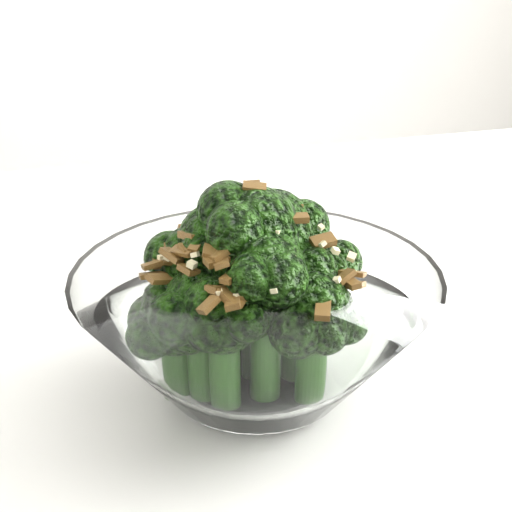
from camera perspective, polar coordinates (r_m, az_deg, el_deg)
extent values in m
cube|color=white|center=(0.51, -11.73, -9.71)|extent=(1.25, 0.88, 0.04)
cylinder|color=white|center=(1.15, 16.66, -11.35)|extent=(0.04, 0.04, 0.71)
cylinder|color=white|center=(0.46, 0.00, -9.39)|extent=(0.08, 0.08, 0.01)
cylinder|color=#234F14|center=(0.44, 0.00, -4.33)|extent=(0.02, 0.02, 0.08)
sphere|color=#1B420C|center=(0.41, 0.00, 1.87)|extent=(0.05, 0.05, 0.05)
cylinder|color=#234F14|center=(0.46, 1.20, -3.40)|extent=(0.02, 0.02, 0.07)
sphere|color=#1B420C|center=(0.44, 1.25, 2.05)|extent=(0.04, 0.04, 0.04)
cylinder|color=#234F14|center=(0.44, -2.59, -4.53)|extent=(0.02, 0.02, 0.07)
sphere|color=#1B420C|center=(0.42, -2.71, 0.93)|extent=(0.05, 0.05, 0.05)
cylinder|color=#234F14|center=(0.42, 0.68, -6.54)|extent=(0.02, 0.02, 0.07)
sphere|color=#1B420C|center=(0.40, 0.71, -1.16)|extent=(0.04, 0.04, 0.04)
cylinder|color=#234F14|center=(0.45, 4.03, -5.27)|extent=(0.02, 0.02, 0.05)
sphere|color=#1B420C|center=(0.43, 4.18, -1.04)|extent=(0.04, 0.04, 0.04)
cylinder|color=#234F14|center=(0.45, -4.41, -5.45)|extent=(0.02, 0.02, 0.05)
sphere|color=#1B420C|center=(0.43, -4.57, -1.34)|extent=(0.04, 0.04, 0.04)
cylinder|color=#234F14|center=(0.42, 4.04, -7.87)|extent=(0.02, 0.02, 0.05)
sphere|color=#1B420C|center=(0.41, 4.18, -3.81)|extent=(0.04, 0.04, 0.04)
cylinder|color=#234F14|center=(0.42, -2.29, -8.39)|extent=(0.02, 0.02, 0.05)
sphere|color=#1B420C|center=(0.40, -2.37, -4.48)|extent=(0.04, 0.04, 0.04)
cylinder|color=#234F14|center=(0.48, 4.15, -4.29)|extent=(0.02, 0.02, 0.04)
sphere|color=#1B420C|center=(0.47, 4.26, -1.22)|extent=(0.04, 0.04, 0.04)
cylinder|color=#234F14|center=(0.43, -5.76, -7.93)|extent=(0.02, 0.02, 0.04)
sphere|color=#1B420C|center=(0.42, -5.92, -4.68)|extent=(0.04, 0.04, 0.04)
cylinder|color=#234F14|center=(0.48, -0.53, -3.89)|extent=(0.02, 0.02, 0.04)
sphere|color=#1B420C|center=(0.47, -0.54, -0.72)|extent=(0.04, 0.04, 0.04)
cylinder|color=#234F14|center=(0.43, -3.93, -7.65)|extent=(0.02, 0.02, 0.05)
sphere|color=#1B420C|center=(0.41, -4.07, -3.62)|extent=(0.04, 0.04, 0.04)
cylinder|color=#234F14|center=(0.44, 2.92, -5.69)|extent=(0.02, 0.02, 0.06)
sphere|color=#1B420C|center=(0.42, 3.03, -1.23)|extent=(0.04, 0.04, 0.04)
cube|color=brown|center=(0.40, -4.93, -1.01)|extent=(0.01, 0.01, 0.00)
cube|color=brown|center=(0.47, -0.99, 2.85)|extent=(0.02, 0.02, 0.01)
cube|color=brown|center=(0.43, 2.41, 3.55)|extent=(0.02, 0.01, 0.01)
cube|color=brown|center=(0.41, -6.09, 0.03)|extent=(0.01, 0.01, 0.01)
cube|color=brown|center=(0.42, -7.56, -1.39)|extent=(0.01, 0.01, 0.00)
cube|color=brown|center=(0.38, -2.51, -0.54)|extent=(0.01, 0.01, 0.01)
cube|color=brown|center=(0.45, 1.81, 2.67)|extent=(0.01, 0.02, 0.01)
cube|color=brown|center=(0.44, 2.50, 3.10)|extent=(0.02, 0.01, 0.01)
cube|color=brown|center=(0.41, 7.02, -1.26)|extent=(0.02, 0.01, 0.01)
cube|color=brown|center=(0.39, -2.94, 0.19)|extent=(0.02, 0.01, 0.01)
cube|color=brown|center=(0.41, -2.07, 3.79)|extent=(0.02, 0.01, 0.01)
cube|color=brown|center=(0.39, -2.89, -0.30)|extent=(0.01, 0.01, 0.01)
cube|color=brown|center=(0.43, -4.58, 2.36)|extent=(0.01, 0.02, 0.01)
cube|color=brown|center=(0.43, 1.71, 3.47)|extent=(0.01, 0.01, 0.01)
cube|color=brown|center=(0.41, 2.96, 2.77)|extent=(0.01, 0.01, 0.00)
cube|color=brown|center=(0.44, 2.38, 2.92)|extent=(0.01, 0.01, 0.01)
cube|color=brown|center=(0.40, 6.49, -1.51)|extent=(0.01, 0.01, 0.01)
cube|color=brown|center=(0.44, -1.55, 3.27)|extent=(0.01, 0.02, 0.00)
cube|color=brown|center=(0.38, -1.89, -3.08)|extent=(0.01, 0.02, 0.01)
cube|color=brown|center=(0.40, 6.98, -1.98)|extent=(0.01, 0.01, 0.00)
cube|color=brown|center=(0.38, -1.88, -1.56)|extent=(0.01, 0.01, 0.00)
cube|color=brown|center=(0.41, 7.25, -2.11)|extent=(0.01, 0.01, 0.01)
cube|color=brown|center=(0.41, -4.82, 1.49)|extent=(0.01, 0.02, 0.01)
cube|color=brown|center=(0.42, -7.55, -0.64)|extent=(0.01, 0.01, 0.01)
cube|color=brown|center=(0.39, 1.60, -0.03)|extent=(0.01, 0.02, 0.01)
cube|color=brown|center=(0.41, -4.69, 0.48)|extent=(0.02, 0.01, 0.01)
cube|color=brown|center=(0.41, 4.90, 1.08)|extent=(0.01, 0.01, 0.01)
cube|color=brown|center=(0.40, -5.39, 0.36)|extent=(0.01, 0.02, 0.01)
cube|color=brown|center=(0.42, -6.23, 0.14)|extent=(0.01, 0.02, 0.01)
cube|color=brown|center=(0.44, -5.21, 1.66)|extent=(0.01, 0.01, 0.01)
cube|color=brown|center=(0.41, -0.19, 4.73)|extent=(0.01, 0.02, 0.01)
cube|color=brown|center=(0.41, -0.11, 5.02)|extent=(0.01, 0.01, 0.01)
cube|color=brown|center=(0.47, 2.04, 2.79)|extent=(0.01, 0.01, 0.01)
cube|color=brown|center=(0.41, -2.30, 2.86)|extent=(0.01, 0.02, 0.01)
cube|color=brown|center=(0.38, -1.04, -2.94)|extent=(0.01, 0.01, 0.00)
cube|color=brown|center=(0.47, 1.54, 2.52)|extent=(0.01, 0.01, 0.01)
cube|color=brown|center=(0.43, -4.07, 2.19)|extent=(0.01, 0.01, 0.01)
cube|color=brown|center=(0.37, -3.48, -3.57)|extent=(0.01, 0.01, 0.01)
cube|color=brown|center=(0.45, 1.48, 3.14)|extent=(0.01, 0.01, 0.01)
cube|color=brown|center=(0.45, 3.81, 2.60)|extent=(0.01, 0.01, 0.01)
cube|color=brown|center=(0.38, -1.70, -3.37)|extent=(0.01, 0.02, 0.01)
cube|color=brown|center=(0.44, -1.97, 3.74)|extent=(0.01, 0.01, 0.01)
cube|color=brown|center=(0.43, -7.09, -0.33)|extent=(0.01, 0.01, 0.01)
cube|color=brown|center=(0.39, -2.71, 0.11)|extent=(0.01, 0.01, 0.01)
cube|color=brown|center=(0.44, -2.19, 2.76)|extent=(0.01, 0.01, 0.00)
cube|color=brown|center=(0.44, 6.76, 0.13)|extent=(0.01, 0.01, 0.01)
cube|color=brown|center=(0.44, -1.25, 3.60)|extent=(0.01, 0.01, 0.01)
cube|color=brown|center=(0.43, 0.97, 3.37)|extent=(0.01, 0.01, 0.01)
cube|color=brown|center=(0.41, -7.03, -1.66)|extent=(0.02, 0.01, 0.01)
cube|color=brown|center=(0.38, 4.89, -3.93)|extent=(0.01, 0.02, 0.01)
cube|color=brown|center=(0.38, -2.77, -2.35)|extent=(0.01, 0.01, 0.01)
cube|color=brown|center=(0.41, -3.07, 3.10)|extent=(0.01, 0.01, 0.01)
cube|color=brown|center=(0.40, -4.23, 0.92)|extent=(0.01, 0.01, 0.01)
cube|color=beige|center=(0.46, 2.52, 2.36)|extent=(0.01, 0.01, 0.00)
cube|color=beige|center=(0.47, 2.17, 2.25)|extent=(0.00, 0.00, 0.00)
cube|color=beige|center=(0.38, -1.40, -2.85)|extent=(0.00, 0.00, 0.00)
cube|color=beige|center=(0.47, -2.71, 2.22)|extent=(0.01, 0.01, 0.00)
cube|color=beige|center=(0.39, 1.49, 1.74)|extent=(0.01, 0.01, 0.00)
cube|color=beige|center=(0.42, -6.91, -0.10)|extent=(0.00, 0.00, 0.00)
cube|color=beige|center=(0.38, 2.67, -0.21)|extent=(0.01, 0.00, 0.00)
cube|color=beige|center=(0.40, -4.45, 0.10)|extent=(0.01, 0.01, 0.00)
cube|color=beige|center=(0.43, 4.76, 2.11)|extent=(0.00, 0.00, 0.00)
cube|color=beige|center=(0.38, -2.67, -2.64)|extent=(0.00, 0.00, 0.00)
cube|color=beige|center=(0.40, 5.90, -1.73)|extent=(0.01, 0.00, 0.00)
cube|color=beige|center=(0.42, -5.31, 1.57)|extent=(0.01, 0.01, 0.00)
cube|color=beige|center=(0.39, 1.31, 1.26)|extent=(0.00, 0.00, 0.00)
cube|color=beige|center=(0.38, 1.35, -2.48)|extent=(0.01, 0.00, 0.00)
cube|color=beige|center=(0.43, -5.85, 1.40)|extent=(0.01, 0.01, 0.01)
cube|color=beige|center=(0.43, 2.62, 3.25)|extent=(0.00, 0.00, 0.00)
cube|color=beige|center=(0.41, 1.48, 3.84)|extent=(0.01, 0.01, 0.01)
cube|color=beige|center=(0.41, 4.88, 0.88)|extent=(0.00, 0.00, 0.00)
cube|color=beige|center=(0.41, 3.51, 2.64)|extent=(0.00, 0.00, 0.00)
cube|color=beige|center=(0.43, 0.32, 4.39)|extent=(0.01, 0.01, 0.00)
cube|color=beige|center=(0.41, -6.45, -0.12)|extent=(0.01, 0.01, 0.00)
cube|color=beige|center=(0.42, 6.96, -0.06)|extent=(0.01, 0.01, 0.01)
cube|color=beige|center=(0.38, 2.01, -1.39)|extent=(0.01, 0.01, 0.01)
cube|color=beige|center=(0.41, 5.80, 0.38)|extent=(0.00, 0.00, 0.00)
cube|color=beige|center=(0.39, -4.68, -0.61)|extent=(0.01, 0.01, 0.00)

